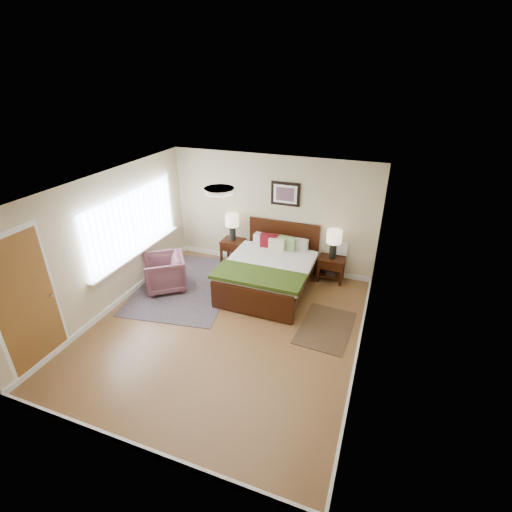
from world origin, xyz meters
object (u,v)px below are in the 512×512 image
(nightstand_left, at_px, (233,245))
(lamp_right, at_px, (334,240))
(bed, at_px, (269,266))
(lamp_left, at_px, (232,223))
(armchair, at_px, (165,273))
(nightstand_right, at_px, (331,266))
(rug_persian, at_px, (187,285))

(nightstand_left, relative_size, lamp_right, 0.94)
(bed, bearing_deg, lamp_left, 145.65)
(lamp_left, relative_size, armchair, 0.77)
(nightstand_left, bearing_deg, bed, -33.64)
(bed, bearing_deg, lamp_right, 34.85)
(nightstand_right, distance_m, lamp_left, 2.34)
(bed, height_order, rug_persian, bed)
(lamp_right, relative_size, rug_persian, 0.23)
(bed, relative_size, lamp_left, 3.35)
(nightstand_left, height_order, lamp_left, lamp_left)
(lamp_left, distance_m, lamp_right, 2.25)
(nightstand_right, relative_size, lamp_right, 0.87)
(nightstand_right, xyz_separation_m, armchair, (-3.09, -1.49, 0.03))
(nightstand_right, height_order, lamp_left, lamp_left)
(armchair, bearing_deg, nightstand_left, 114.16)
(bed, bearing_deg, nightstand_right, 34.37)
(armchair, relative_size, rug_persian, 0.30)
(bed, distance_m, nightstand_left, 1.36)
(rug_persian, bearing_deg, bed, 7.69)
(nightstand_right, bearing_deg, bed, -145.63)
(rug_persian, bearing_deg, armchair, -154.61)
(nightstand_left, height_order, rug_persian, nightstand_left)
(lamp_left, relative_size, rug_persian, 0.23)
(lamp_left, bearing_deg, nightstand_right, -0.35)
(bed, xyz_separation_m, armchair, (-1.98, -0.72, -0.15))
(nightstand_left, xyz_separation_m, lamp_right, (2.25, 0.02, 0.49))
(lamp_left, xyz_separation_m, lamp_right, (2.25, 0.00, -0.05))
(nightstand_left, distance_m, rug_persian, 1.42)
(lamp_left, height_order, rug_persian, lamp_left)
(bed, relative_size, rug_persian, 0.78)
(bed, relative_size, nightstand_left, 3.56)
(bed, bearing_deg, rug_persian, -163.26)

